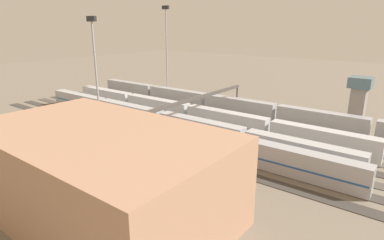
{
  "coord_description": "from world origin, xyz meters",
  "views": [
    {
      "loc": [
        -45.1,
        65.82,
        26.32
      ],
      "look_at": [
        3.66,
        1.93,
        2.5
      ],
      "focal_mm": 29.97,
      "sensor_mm": 36.0,
      "label": 1
    }
  ],
  "objects_px": {
    "train_on_track_6": "(193,137)",
    "control_tower": "(359,95)",
    "signal_gantry": "(200,100)",
    "light_mast_1": "(95,63)",
    "train_on_track_0": "(238,107)",
    "train_on_track_3": "(189,113)",
    "light_mast_0": "(166,43)",
    "maintenance_shed": "(100,173)",
    "train_on_track_5": "(162,121)"
  },
  "relations": [
    {
      "from": "train_on_track_3",
      "to": "train_on_track_0",
      "type": "height_order",
      "value": "same"
    },
    {
      "from": "light_mast_0",
      "to": "light_mast_1",
      "type": "distance_m",
      "value": 42.13
    },
    {
      "from": "maintenance_shed",
      "to": "control_tower",
      "type": "bearing_deg",
      "value": -103.79
    },
    {
      "from": "train_on_track_3",
      "to": "train_on_track_6",
      "type": "height_order",
      "value": "same"
    },
    {
      "from": "train_on_track_0",
      "to": "train_on_track_6",
      "type": "relative_size",
      "value": 1.68
    },
    {
      "from": "train_on_track_6",
      "to": "control_tower",
      "type": "height_order",
      "value": "control_tower"
    },
    {
      "from": "light_mast_0",
      "to": "light_mast_1",
      "type": "height_order",
      "value": "light_mast_0"
    },
    {
      "from": "signal_gantry",
      "to": "train_on_track_5",
      "type": "bearing_deg",
      "value": 48.9
    },
    {
      "from": "train_on_track_6",
      "to": "signal_gantry",
      "type": "distance_m",
      "value": 15.3
    },
    {
      "from": "train_on_track_0",
      "to": "train_on_track_6",
      "type": "distance_m",
      "value": 30.47
    },
    {
      "from": "train_on_track_3",
      "to": "train_on_track_0",
      "type": "bearing_deg",
      "value": -116.0
    },
    {
      "from": "train_on_track_3",
      "to": "train_on_track_5",
      "type": "relative_size",
      "value": 1.0
    },
    {
      "from": "signal_gantry",
      "to": "control_tower",
      "type": "bearing_deg",
      "value": -131.88
    },
    {
      "from": "maintenance_shed",
      "to": "light_mast_1",
      "type": "bearing_deg",
      "value": -36.89
    },
    {
      "from": "train_on_track_6",
      "to": "maintenance_shed",
      "type": "xyz_separation_m",
      "value": [
        -5.42,
        28.57,
        3.79
      ]
    },
    {
      "from": "light_mast_0",
      "to": "control_tower",
      "type": "distance_m",
      "value": 63.32
    },
    {
      "from": "train_on_track_0",
      "to": "maintenance_shed",
      "type": "distance_m",
      "value": 59.67
    },
    {
      "from": "control_tower",
      "to": "signal_gantry",
      "type": "bearing_deg",
      "value": 48.12
    },
    {
      "from": "train_on_track_3",
      "to": "light_mast_0",
      "type": "relative_size",
      "value": 2.92
    },
    {
      "from": "train_on_track_6",
      "to": "control_tower",
      "type": "xyz_separation_m",
      "value": [
        -24.04,
        -47.3,
        4.64
      ]
    },
    {
      "from": "light_mast_0",
      "to": "light_mast_1",
      "type": "bearing_deg",
      "value": 108.68
    },
    {
      "from": "train_on_track_3",
      "to": "control_tower",
      "type": "relative_size",
      "value": 7.77
    },
    {
      "from": "train_on_track_0",
      "to": "train_on_track_6",
      "type": "bearing_deg",
      "value": 100.09
    },
    {
      "from": "signal_gantry",
      "to": "maintenance_shed",
      "type": "xyz_separation_m",
      "value": [
        -12.58,
        41.07,
        -1.35
      ]
    },
    {
      "from": "train_on_track_0",
      "to": "maintenance_shed",
      "type": "relative_size",
      "value": 3.22
    },
    {
      "from": "maintenance_shed",
      "to": "train_on_track_3",
      "type": "bearing_deg",
      "value": -67.47
    },
    {
      "from": "train_on_track_5",
      "to": "light_mast_0",
      "type": "xyz_separation_m",
      "value": [
        22.36,
        -27.31,
        17.7
      ]
    },
    {
      "from": "train_on_track_6",
      "to": "control_tower",
      "type": "relative_size",
      "value": 5.81
    },
    {
      "from": "train_on_track_0",
      "to": "signal_gantry",
      "type": "bearing_deg",
      "value": 84.04
    },
    {
      "from": "train_on_track_0",
      "to": "train_on_track_3",
      "type": "bearing_deg",
      "value": 64.0
    },
    {
      "from": "train_on_track_3",
      "to": "light_mast_1",
      "type": "relative_size",
      "value": 3.38
    },
    {
      "from": "light_mast_0",
      "to": "train_on_track_6",
      "type": "bearing_deg",
      "value": 138.15
    },
    {
      "from": "maintenance_shed",
      "to": "control_tower",
      "type": "xyz_separation_m",
      "value": [
        -18.62,
        -75.87,
        0.85
      ]
    },
    {
      "from": "signal_gantry",
      "to": "light_mast_1",
      "type": "bearing_deg",
      "value": 52.39
    },
    {
      "from": "train_on_track_5",
      "to": "light_mast_0",
      "type": "bearing_deg",
      "value": -50.69
    },
    {
      "from": "train_on_track_3",
      "to": "control_tower",
      "type": "bearing_deg",
      "value": -138.64
    },
    {
      "from": "train_on_track_6",
      "to": "light_mast_0",
      "type": "xyz_separation_m",
      "value": [
        36.07,
        -32.31,
        17.72
      ]
    },
    {
      "from": "train_on_track_5",
      "to": "train_on_track_0",
      "type": "bearing_deg",
      "value": -108.51
    },
    {
      "from": "train_on_track_0",
      "to": "light_mast_1",
      "type": "xyz_separation_m",
      "value": [
        17.26,
        37.54,
        15.32
      ]
    },
    {
      "from": "train_on_track_0",
      "to": "signal_gantry",
      "type": "distance_m",
      "value": 18.32
    },
    {
      "from": "light_mast_0",
      "to": "maintenance_shed",
      "type": "relative_size",
      "value": 0.88
    },
    {
      "from": "light_mast_0",
      "to": "control_tower",
      "type": "bearing_deg",
      "value": -166.0
    },
    {
      "from": "train_on_track_5",
      "to": "light_mast_1",
      "type": "height_order",
      "value": "light_mast_1"
    },
    {
      "from": "light_mast_0",
      "to": "signal_gantry",
      "type": "height_order",
      "value": "light_mast_0"
    },
    {
      "from": "train_on_track_5",
      "to": "control_tower",
      "type": "relative_size",
      "value": 7.77
    },
    {
      "from": "light_mast_0",
      "to": "signal_gantry",
      "type": "bearing_deg",
      "value": 145.58
    },
    {
      "from": "train_on_track_6",
      "to": "light_mast_1",
      "type": "bearing_deg",
      "value": 18.44
    },
    {
      "from": "train_on_track_5",
      "to": "maintenance_shed",
      "type": "height_order",
      "value": "maintenance_shed"
    },
    {
      "from": "train_on_track_3",
      "to": "signal_gantry",
      "type": "xyz_separation_m",
      "value": [
        -5.49,
        2.5,
        5.11
      ]
    },
    {
      "from": "light_mast_0",
      "to": "train_on_track_0",
      "type": "bearing_deg",
      "value": 175.7
    }
  ]
}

